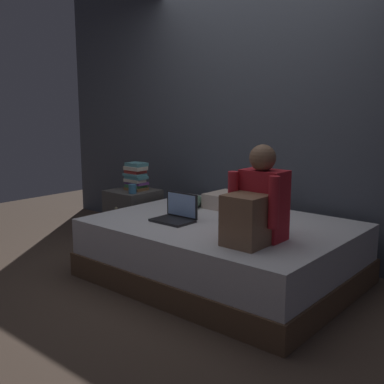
# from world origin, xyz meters

# --- Properties ---
(ground_plane) EXTENTS (8.00, 8.00, 0.00)m
(ground_plane) POSITION_xyz_m (0.00, 0.00, 0.00)
(ground_plane) COLOR #47382D
(wall_back) EXTENTS (5.60, 0.10, 2.70)m
(wall_back) POSITION_xyz_m (0.00, 1.20, 1.35)
(wall_back) COLOR #424751
(wall_back) RESTS_ON ground_plane
(bed) EXTENTS (2.00, 1.50, 0.48)m
(bed) POSITION_xyz_m (0.20, 0.30, 0.24)
(bed) COLOR brown
(bed) RESTS_ON ground_plane
(nightstand) EXTENTS (0.44, 0.46, 0.54)m
(nightstand) POSITION_xyz_m (-1.10, 0.53, 0.27)
(nightstand) COLOR #474442
(nightstand) RESTS_ON ground_plane
(person_sitting) EXTENTS (0.39, 0.44, 0.66)m
(person_sitting) POSITION_xyz_m (0.70, 0.01, 0.73)
(person_sitting) COLOR #B21E28
(person_sitting) RESTS_ON bed
(laptop) EXTENTS (0.32, 0.23, 0.22)m
(laptop) POSITION_xyz_m (-0.09, 0.08, 0.53)
(laptop) COLOR black
(laptop) RESTS_ON bed
(pillow) EXTENTS (0.56, 0.36, 0.13)m
(pillow) POSITION_xyz_m (0.04, 0.75, 0.54)
(pillow) COLOR beige
(pillow) RESTS_ON bed
(book_stack) EXTENTS (0.23, 0.17, 0.28)m
(book_stack) POSITION_xyz_m (-1.09, 0.56, 0.68)
(book_stack) COLOR brown
(book_stack) RESTS_ON nightstand
(mug) EXTENTS (0.08, 0.08, 0.09)m
(mug) POSITION_xyz_m (-0.97, 0.41, 0.59)
(mug) COLOR teal
(mug) RESTS_ON nightstand
(clothes_pile) EXTENTS (0.21, 0.24, 0.11)m
(clothes_pile) POSITION_xyz_m (-0.33, 0.55, 0.53)
(clothes_pile) COLOR #4C6B56
(clothes_pile) RESTS_ON bed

